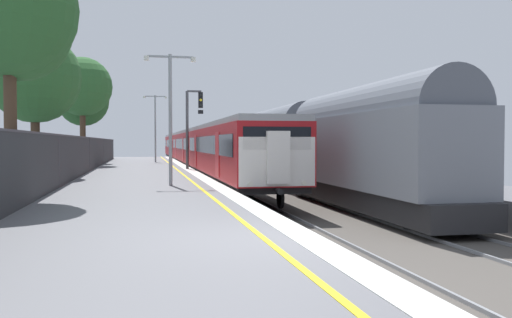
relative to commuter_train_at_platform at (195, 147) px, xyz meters
name	(u,v)px	position (x,y,z in m)	size (l,w,h in m)	color
ground	(419,264)	(0.55, -38.19, -1.88)	(17.40, 110.00, 1.21)	slate
commuter_train_at_platform	(195,147)	(0.00, 0.00, 0.00)	(2.83, 59.55, 3.81)	maroon
freight_train_adjacent_track	(278,143)	(4.00, -13.74, 0.37)	(2.60, 41.70, 4.82)	#232326
signal_gantry	(192,120)	(-1.47, -13.14, 1.84)	(1.10, 0.24, 4.97)	#47474C
platform_lamp_mid	(170,107)	(-3.44, -26.15, 1.78)	(2.00, 0.20, 5.10)	#93999E
platform_lamp_far	(155,123)	(-3.44, -0.69, 2.09)	(2.00, 0.20, 5.69)	#93999E
background_tree_left	(82,102)	(-9.24, -2.18, 3.65)	(4.05, 4.05, 7.05)	#473323
background_tree_centre	(12,16)	(-8.10, -30.93, 3.99)	(3.81, 3.81, 7.34)	#473323
background_tree_right	(34,80)	(-9.56, -20.05, 3.40)	(4.34, 4.34, 6.95)	#473323
background_tree_back	(83,88)	(-8.73, -6.38, 4.34)	(4.28, 4.28, 7.89)	#473323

